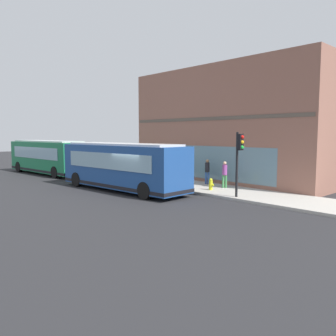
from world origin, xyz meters
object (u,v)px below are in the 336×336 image
object	(u,v)px
newspaper_vending_box	(157,176)
fire_hydrant	(211,184)
traffic_light_near_corner	(239,152)
pedestrian_near_hydrant	(118,166)
pedestrian_by_light_pole	(225,173)
city_bus_nearside	(122,167)
pedestrian_near_building_entrance	(207,170)
city_bus_far_down_street	(48,157)

from	to	relation	value
newspaper_vending_box	fire_hydrant	bearing A→B (deg)	-88.31
traffic_light_near_corner	fire_hydrant	bearing A→B (deg)	72.81
pedestrian_near_hydrant	pedestrian_by_light_pole	xyz separation A→B (m)	(1.88, -9.42, 0.05)
traffic_light_near_corner	pedestrian_near_hydrant	distance (m)	12.13
city_bus_nearside	pedestrian_near_building_entrance	size ratio (longest dim) A/B	5.85
city_bus_far_down_street	pedestrian_near_building_entrance	world-z (taller)	city_bus_far_down_street
traffic_light_near_corner	fire_hydrant	size ratio (longest dim) A/B	4.90
city_bus_nearside	fire_hydrant	world-z (taller)	city_bus_nearside
pedestrian_near_building_entrance	city_bus_far_down_street	bearing A→B (deg)	108.52
fire_hydrant	newspaper_vending_box	xyz separation A→B (m)	(-0.15, 5.00, 0.09)
city_bus_far_down_street	pedestrian_near_building_entrance	size ratio (longest dim) A/B	5.85
pedestrian_near_building_entrance	newspaper_vending_box	xyz separation A→B (m)	(-1.99, 3.12, -0.55)
city_bus_nearside	pedestrian_by_light_pole	bearing A→B (deg)	-42.47
city_bus_nearside	city_bus_far_down_street	xyz separation A→B (m)	(0.48, 12.33, 0.00)
city_bus_far_down_street	fire_hydrant	bearing A→B (deg)	-79.37
fire_hydrant	pedestrian_near_building_entrance	bearing A→B (deg)	45.37
pedestrian_near_hydrant	newspaper_vending_box	world-z (taller)	pedestrian_near_hydrant
pedestrian_by_light_pole	newspaper_vending_box	distance (m)	5.30
city_bus_far_down_street	newspaper_vending_box	bearing A→B (deg)	-75.71
pedestrian_by_light_pole	traffic_light_near_corner	bearing A→B (deg)	-129.40
fire_hydrant	pedestrian_by_light_pole	distance (m)	1.46
city_bus_far_down_street	fire_hydrant	xyz separation A→B (m)	(3.15, -16.79, -1.04)
traffic_light_near_corner	pedestrian_by_light_pole	bearing A→B (deg)	50.60
city_bus_nearside	pedestrian_by_light_pole	distance (m)	6.71
pedestrian_by_light_pole	city_bus_far_down_street	bearing A→B (deg)	104.83
traffic_light_near_corner	pedestrian_near_building_entrance	distance (m)	5.48
fire_hydrant	pedestrian_near_building_entrance	distance (m)	2.71
pedestrian_by_light_pole	newspaper_vending_box	bearing A→B (deg)	106.10
pedestrian_near_building_entrance	fire_hydrant	bearing A→B (deg)	-134.63
pedestrian_near_building_entrance	newspaper_vending_box	size ratio (longest dim) A/B	1.93
city_bus_nearside	city_bus_far_down_street	world-z (taller)	same
pedestrian_near_hydrant	pedestrian_by_light_pole	size ratio (longest dim) A/B	0.95
pedestrian_near_hydrant	pedestrian_by_light_pole	world-z (taller)	pedestrian_by_light_pole
city_bus_far_down_street	newspaper_vending_box	distance (m)	12.21
city_bus_far_down_street	pedestrian_by_light_pole	world-z (taller)	city_bus_far_down_street
city_bus_far_down_street	fire_hydrant	size ratio (longest dim) A/B	13.75
city_bus_nearside	newspaper_vending_box	distance (m)	3.65
pedestrian_by_light_pole	newspaper_vending_box	size ratio (longest dim) A/B	1.93
pedestrian_near_hydrant	traffic_light_near_corner	bearing A→B (deg)	-91.22
pedestrian_near_hydrant	pedestrian_near_building_entrance	bearing A→B (deg)	-72.12
fire_hydrant	pedestrian_by_light_pole	world-z (taller)	pedestrian_by_light_pole
traffic_light_near_corner	newspaper_vending_box	bearing A→B (deg)	84.94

